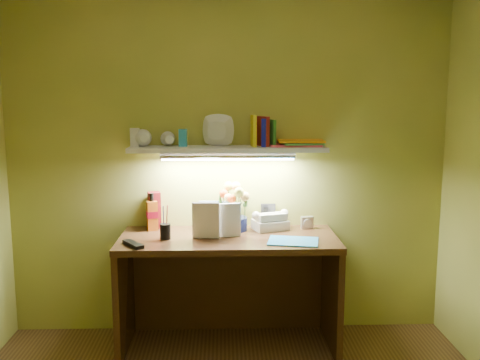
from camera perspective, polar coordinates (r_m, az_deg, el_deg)
name	(u,v)px	position (r m, az deg, el deg)	size (l,w,h in m)	color
desk	(229,292)	(3.57, -1.22, -11.88)	(1.40, 0.60, 0.75)	#37200F
flower_bouquet	(234,208)	(3.59, -0.63, -2.96)	(0.20, 0.20, 0.31)	#0F163B
telephone	(270,220)	(3.63, 3.25, -4.27)	(0.22, 0.17, 0.13)	white
desk_clock	(307,223)	(3.68, 7.17, -4.53)	(0.08, 0.04, 0.08)	silver
whisky_bottle	(152,212)	(3.64, -9.36, -3.36)	(0.07, 0.07, 0.25)	#C75A13
whisky_box	(154,210)	(3.70, -9.12, -3.19)	(0.08, 0.08, 0.25)	#5A0D0E
pen_cup	(165,226)	(3.41, -7.98, -4.90)	(0.07, 0.07, 0.17)	black
art_card	(214,215)	(3.62, -2.84, -3.79)	(0.20, 0.04, 0.20)	white
tv_remote	(133,244)	(3.31, -11.33, -6.73)	(0.05, 0.19, 0.02)	black
blue_folder	(293,241)	(3.35, 5.70, -6.52)	(0.31, 0.22, 0.01)	#2A95D3
desk_book_a	(192,220)	(3.40, -5.14, -4.32)	(0.17, 0.02, 0.23)	white
desk_book_b	(216,221)	(3.41, -2.57, -4.36)	(0.16, 0.02, 0.22)	white
wall_shelf	(231,144)	(3.53, -0.94, 3.88)	(1.30, 0.30, 0.24)	white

